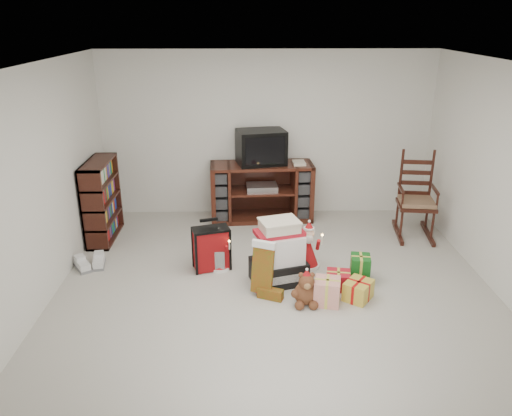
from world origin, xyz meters
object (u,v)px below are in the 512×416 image
Objects in this scene: mrs_claus_figurine at (219,254)px; gift_pile at (279,256)px; tv_stand at (262,192)px; santa_figurine at (308,250)px; bookshelf at (102,202)px; red_suitcase at (211,248)px; crt_television at (261,147)px; gift_cluster at (350,284)px; rocking_chair at (414,205)px; teddy_bear at (306,290)px; sneaker_pair at (91,263)px.

gift_pile is at bearing -25.21° from mrs_claus_figurine.
tv_stand reaches higher than mrs_claus_figurine.
gift_pile is at bearing -137.22° from santa_figurine.
bookshelf is 1.95m from mrs_claus_figurine.
tv_stand is 2.33m from bookshelf.
tv_stand is 2.92× the size of mrs_claus_figurine.
mrs_claus_figurine is at bearing -16.40° from red_suitcase.
gift_cluster is at bearing -80.47° from crt_television.
santa_figurine is 0.70× the size of gift_cluster.
rocking_chair is at bearing -28.48° from crt_television.
sneaker_pair is (-2.59, 0.90, -0.11)m from teddy_bear.
bookshelf reaches higher than sneaker_pair.
rocking_chair is 2.36m from crt_television.
rocking_chair reaches higher than gift_cluster.
mrs_claus_figurine is (-0.97, 0.84, 0.04)m from teddy_bear.
gift_cluster is at bearing 20.09° from teddy_bear.
bookshelf is 2.09× the size of mrs_claus_figurine.
gift_pile is 1.24× the size of santa_figurine.
red_suitcase is (-0.67, -1.63, -0.16)m from tv_stand.
gift_cluster is at bearing -71.22° from tv_stand.
rocking_chair is 3.28× the size of teddy_bear.
sneaker_pair is (0.05, -0.91, -0.48)m from bookshelf.
bookshelf is at bearing 149.68° from mrs_claus_figurine.
gift_cluster is at bearing -118.78° from rocking_chair.
crt_television reaches higher than gift_cluster.
crt_television reaches higher than sneaker_pair.
teddy_bear reaches higher than gift_cluster.
gift_pile is 1.19× the size of red_suitcase.
gift_cluster is (0.52, 0.19, -0.04)m from teddy_bear.
bookshelf is 1.03m from sneaker_pair.
crt_television reaches higher than santa_figurine.
mrs_claus_figurine is 1.63m from gift_cluster.
bookshelf is 2.94× the size of teddy_bear.
tv_stand is 1.40× the size of bookshelf.
gift_pile is (0.14, -1.96, -0.10)m from tv_stand.
gift_pile reaches higher than gift_cluster.
teddy_bear is at bearing -83.98° from tv_stand.
rocking_chair is at bearing 3.91° from red_suitcase.
mrs_claus_figurine is at bearing 139.33° from teddy_bear.
teddy_bear is at bearing -93.11° from crt_television.
gift_cluster is 2.67m from crt_television.
rocking_chair is 4.46m from sneaker_pair.
gift_pile is at bearing 117.75° from teddy_bear.
crt_television reaches higher than rocking_chair.
crt_television is (-0.15, 1.99, 0.79)m from gift_pile.
red_suitcase is at bearing 179.83° from mrs_claus_figurine.
bookshelf is 2.93m from santa_figurine.
santa_figurine is at bearing 81.80° from teddy_bear.
crt_television is at bearing 112.06° from gift_cluster.
red_suitcase is at bearing -152.41° from rocking_chair.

